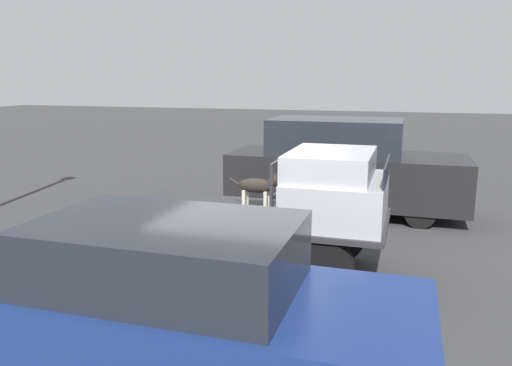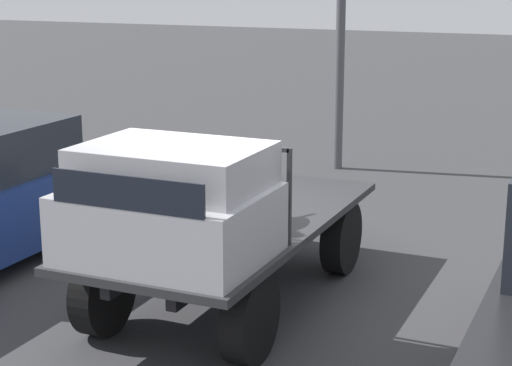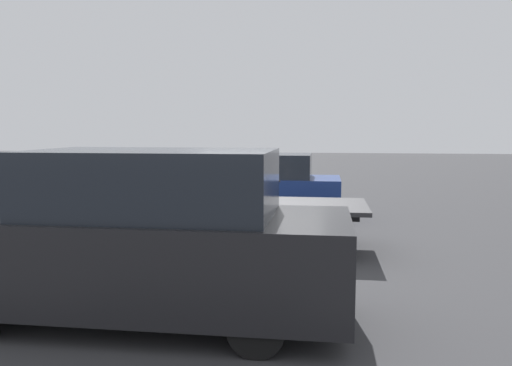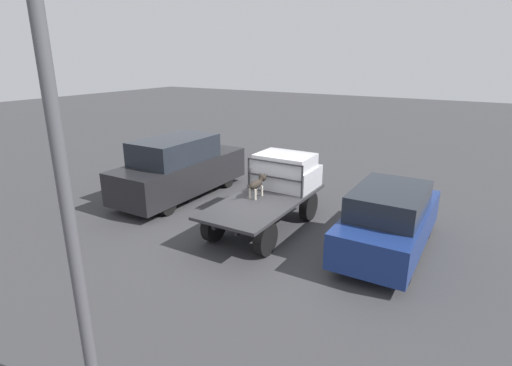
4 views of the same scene
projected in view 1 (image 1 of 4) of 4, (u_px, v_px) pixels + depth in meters
The scene contains 7 objects.
ground_plane at pixel (250, 267), 7.90m from camera, with size 80.00×80.00×0.00m, color #38383A.
flatbed_truck at pixel (250, 228), 7.76m from camera, with size 4.14×1.87×0.90m.
truck_cab at pixel (335, 188), 7.24m from camera, with size 1.38×1.75×1.01m.
truck_headboard at pixel (287, 176), 7.42m from camera, with size 0.04×1.75×0.93m.
dog at pixel (262, 185), 7.85m from camera, with size 0.97×0.23×0.62m.
parked_sedan at pixel (185, 311), 4.56m from camera, with size 4.26×1.71×1.68m.
parked_pickup_far at pixel (343, 167), 11.00m from camera, with size 5.12×1.85×2.07m.
Camera 1 is at (2.29, -7.09, 2.92)m, focal length 35.00 mm.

